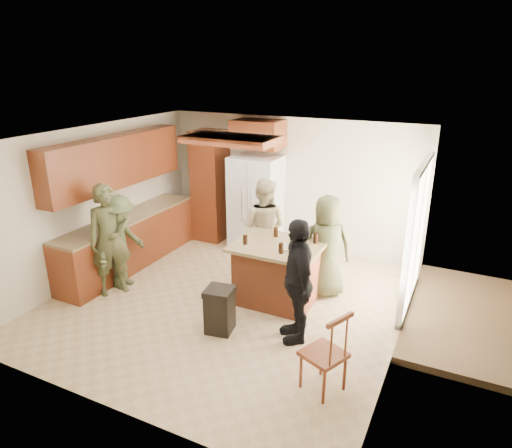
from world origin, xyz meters
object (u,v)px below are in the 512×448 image
at_px(person_front_left, 110,240).
at_px(person_behind_left, 264,227).
at_px(person_side_right, 297,281).
at_px(person_counter, 120,242).
at_px(kitchen_island, 277,272).
at_px(refrigerator, 256,203).
at_px(spindle_chair, 325,355).
at_px(person_behind_right, 326,247).
at_px(trash_bin, 220,310).

bearing_deg(person_front_left, person_behind_left, -15.03).
height_order(person_side_right, person_counter, person_side_right).
xyz_separation_m(person_behind_left, person_side_right, (1.21, -1.58, -0.00)).
height_order(person_counter, kitchen_island, person_counter).
relative_size(person_front_left, person_counter, 1.15).
bearing_deg(person_side_right, kitchen_island, -174.29).
bearing_deg(person_counter, person_behind_left, -53.27).
bearing_deg(person_front_left, kitchen_island, -37.65).
distance_m(person_counter, kitchen_island, 2.52).
distance_m(person_side_right, refrigerator, 3.13).
bearing_deg(spindle_chair, person_side_right, 128.50).
height_order(person_behind_right, trash_bin, person_behind_right).
xyz_separation_m(person_front_left, person_side_right, (3.04, 0.06, -0.05)).
xyz_separation_m(person_behind_left, spindle_chair, (1.86, -2.40, -0.38)).
xyz_separation_m(person_behind_right, person_counter, (-3.00, -1.17, -0.03)).
bearing_deg(person_counter, person_side_right, -94.27).
bearing_deg(person_side_right, trash_bin, -105.49).
xyz_separation_m(person_side_right, person_counter, (-3.03, 0.15, -0.07)).
distance_m(person_behind_left, person_side_right, 1.99).
xyz_separation_m(person_front_left, person_behind_left, (1.83, 1.65, -0.04)).
xyz_separation_m(person_front_left, kitchen_island, (2.42, 0.85, -0.41)).
xyz_separation_m(person_behind_left, refrigerator, (-0.61, 0.96, 0.06)).
distance_m(person_front_left, refrigerator, 2.88).
bearing_deg(person_behind_left, spindle_chair, 123.60).
bearing_deg(spindle_chair, person_behind_left, 127.80).
distance_m(person_behind_right, refrigerator, 2.17).
relative_size(person_behind_left, person_behind_right, 1.04).
distance_m(person_counter, refrigerator, 2.69).
height_order(person_behind_left, kitchen_island, person_behind_left).
relative_size(person_behind_left, refrigerator, 0.93).
bearing_deg(person_behind_left, person_side_right, 123.24).
xyz_separation_m(person_behind_left, person_behind_right, (1.17, -0.27, -0.04)).
distance_m(person_behind_right, kitchen_island, 0.85).
distance_m(trash_bin, spindle_chair, 1.72).
xyz_separation_m(kitchen_island, spindle_chair, (1.26, -1.60, -0.02)).
bearing_deg(person_counter, refrigerator, -28.40).
bearing_deg(kitchen_island, spindle_chair, -51.75).
distance_m(person_behind_right, person_counter, 3.22).
distance_m(person_behind_left, refrigerator, 1.14).
bearing_deg(refrigerator, spindle_chair, -53.69).
xyz_separation_m(person_counter, trash_bin, (2.05, -0.44, -0.45)).
height_order(person_counter, spindle_chair, person_counter).
height_order(person_side_right, trash_bin, person_side_right).
bearing_deg(refrigerator, person_behind_right, -34.60).
bearing_deg(person_side_right, refrigerator, -176.69).
height_order(person_front_left, person_side_right, person_front_left).
xyz_separation_m(person_behind_right, spindle_chair, (0.69, -2.13, -0.35)).
relative_size(trash_bin, spindle_chair, 0.63).
bearing_deg(person_counter, spindle_chair, -106.16).
xyz_separation_m(person_counter, refrigerator, (1.21, 2.40, 0.13)).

